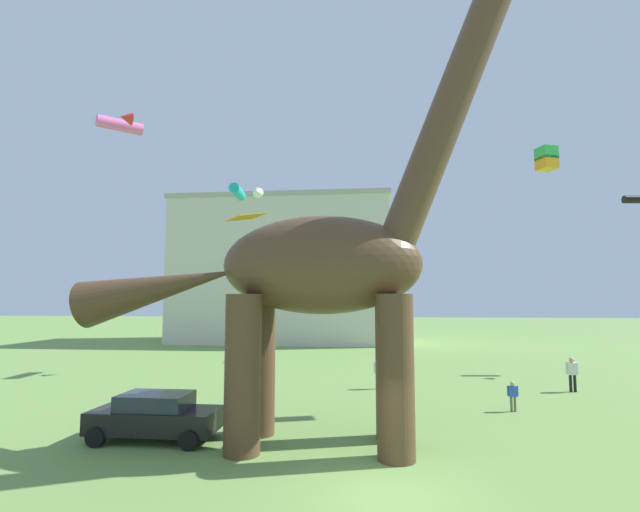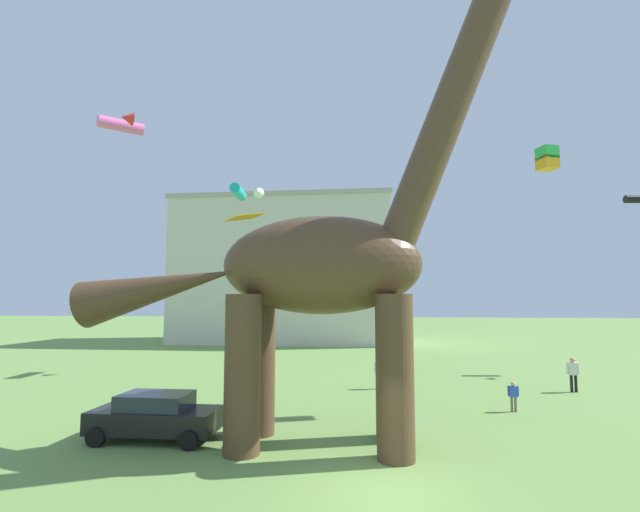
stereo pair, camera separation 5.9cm
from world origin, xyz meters
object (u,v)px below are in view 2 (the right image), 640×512
(person_near_flyer, at_px, (513,393))
(kite_mid_right, at_px, (299,296))
(kite_apex, at_px, (245,217))
(person_vendor_side, at_px, (380,370))
(kite_high_left, at_px, (243,192))
(kite_trailing, at_px, (547,158))
(dinosaur_sculpture, at_px, (319,265))
(person_far_spectator, at_px, (573,371))
(parked_sedan_left, at_px, (155,416))
(kite_mid_left, at_px, (122,124))

(person_near_flyer, xyz_separation_m, kite_mid_right, (-11.62, 15.62, 4.24))
(kite_apex, bearing_deg, person_vendor_side, 78.10)
(person_near_flyer, relative_size, kite_high_left, 0.48)
(kite_trailing, bearing_deg, person_vendor_side, 157.23)
(dinosaur_sculpture, xyz_separation_m, person_far_spectator, (12.01, 10.21, -4.80))
(dinosaur_sculpture, height_order, kite_high_left, dinosaur_sculpture)
(person_vendor_side, distance_m, kite_mid_right, 13.32)
(dinosaur_sculpture, xyz_separation_m, person_near_flyer, (7.67, 5.51, -5.10))
(person_far_spectator, bearing_deg, kite_high_left, -50.60)
(dinosaur_sculpture, distance_m, kite_apex, 5.45)
(person_near_flyer, relative_size, person_vendor_side, 0.77)
(parked_sedan_left, distance_m, person_far_spectator, 20.31)
(kite_trailing, height_order, kite_mid_left, kite_mid_left)
(kite_high_left, bearing_deg, kite_apex, -73.88)
(parked_sedan_left, bearing_deg, kite_high_left, 95.87)
(person_near_flyer, height_order, kite_mid_right, kite_mid_right)
(dinosaur_sculpture, distance_m, kite_mid_right, 21.51)
(parked_sedan_left, relative_size, kite_mid_left, 1.42)
(kite_mid_left, bearing_deg, person_far_spectator, -5.23)
(person_near_flyer, height_order, person_far_spectator, person_far_spectator)
(person_near_flyer, xyz_separation_m, person_far_spectator, (4.34, 4.70, 0.31))
(person_near_flyer, xyz_separation_m, person_vendor_side, (-5.53, 4.48, 0.22))
(parked_sedan_left, xyz_separation_m, person_vendor_side, (7.70, 9.98, 0.18))
(person_vendor_side, relative_size, kite_mid_left, 0.55)
(parked_sedan_left, distance_m, kite_apex, 9.01)
(person_far_spectator, bearing_deg, person_vendor_side, -33.06)
(person_far_spectator, distance_m, kite_mid_left, 30.65)
(kite_high_left, height_order, kite_trailing, kite_high_left)
(kite_apex, height_order, kite_mid_left, kite_mid_left)
(person_near_flyer, height_order, person_vendor_side, person_vendor_side)
(dinosaur_sculpture, bearing_deg, parked_sedan_left, 158.33)
(person_far_spectator, distance_m, kite_trailing, 10.98)
(person_vendor_side, xyz_separation_m, kite_mid_left, (-16.63, 2.65, 15.29))
(parked_sedan_left, distance_m, kite_mid_left, 21.88)
(parked_sedan_left, distance_m, person_vendor_side, 12.60)
(kite_trailing, bearing_deg, dinosaur_sculpture, -145.96)
(kite_mid_right, bearing_deg, kite_trailing, -46.07)
(kite_mid_right, bearing_deg, dinosaur_sculpture, -79.41)
(kite_mid_left, bearing_deg, person_vendor_side, -9.05)
(person_vendor_side, relative_size, kite_high_left, 0.62)
(kite_trailing, bearing_deg, kite_high_left, 152.04)
(dinosaur_sculpture, relative_size, person_vendor_side, 10.00)
(person_far_spectator, xyz_separation_m, kite_apex, (-13.09, -15.50, 5.48))
(kite_high_left, height_order, kite_mid_left, kite_mid_left)
(dinosaur_sculpture, distance_m, kite_mid_left, 21.87)
(kite_apex, bearing_deg, person_near_flyer, 51.00)
(person_vendor_side, bearing_deg, dinosaur_sculpture, 24.56)
(parked_sedan_left, xyz_separation_m, kite_mid_right, (1.61, 21.12, 4.19))
(person_near_flyer, distance_m, kite_trailing, 10.81)
(dinosaur_sculpture, bearing_deg, kite_mid_right, 79.02)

